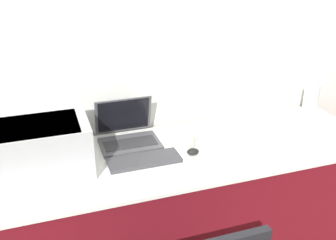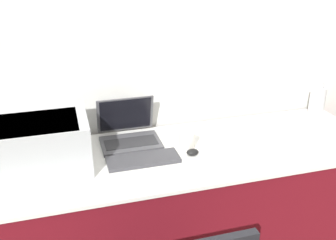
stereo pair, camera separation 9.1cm
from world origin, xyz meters
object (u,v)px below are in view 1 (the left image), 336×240
Objects in this scene: laptop_left at (128,133)px; metal_pitcher at (311,98)px; coffee_cup at (186,140)px; mouse at (193,152)px; external_keyboard at (144,160)px; printer at (40,144)px.

laptop_left is 1.42× the size of metal_pitcher.
laptop_left is at bearing 147.79° from coffee_cup.
metal_pitcher is at bearing 16.78° from mouse.
external_keyboard is at bearing -164.54° from coffee_cup.
printer is 2.02× the size of metal_pitcher.
metal_pitcher is (0.94, 0.28, 0.09)m from mouse.
coffee_cup is (0.25, 0.07, 0.04)m from external_keyboard.
laptop_left reaches higher than external_keyboard.
mouse is 0.98m from metal_pitcher.
laptop_left is 4.94× the size of mouse.
external_keyboard is 0.27m from coffee_cup.
laptop_left is 0.88× the size of external_keyboard.
laptop_left is 0.33m from coffee_cup.
coffee_cup is at bearing -32.21° from laptop_left.
metal_pitcher is (1.69, 0.18, -0.03)m from printer.
metal_pitcher reaches higher than mouse.
laptop_left reaches higher than coffee_cup.
metal_pitcher is at bearing 1.31° from laptop_left.
metal_pitcher is (1.23, 0.03, 0.05)m from laptop_left.
coffee_cup is at bearing 95.16° from mouse.
laptop_left is at bearing 17.97° from printer.
printer is 0.51m from external_keyboard.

